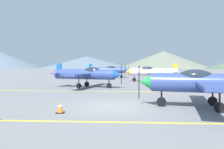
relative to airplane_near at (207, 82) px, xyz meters
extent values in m
plane|color=slate|center=(-4.98, 0.37, -1.40)|extent=(400.00, 400.00, 0.00)
cube|color=yellow|center=(-4.98, -3.28, -1.40)|extent=(80.00, 0.16, 0.01)
cube|color=yellow|center=(-4.98, 7.69, -1.40)|extent=(80.00, 0.16, 0.01)
cylinder|color=#33478C|center=(0.27, -0.05, -0.04)|extent=(6.46, 2.25, 1.03)
cone|color=#1E8C3F|center=(-3.18, 0.63, -0.04)|extent=(0.81, 0.99, 0.88)
cube|color=black|center=(-3.55, 0.70, -0.04)|extent=(0.06, 0.12, 1.88)
ellipsoid|color=#1E2833|center=(-0.56, 0.11, 0.27)|extent=(2.00, 1.19, 0.84)
cube|color=#33478C|center=(-0.10, 0.02, 0.01)|extent=(2.61, 8.30, 0.15)
cylinder|color=black|center=(-2.31, 0.45, -0.67)|extent=(0.09, 0.09, 0.94)
cylinder|color=black|center=(-2.31, 0.45, -1.14)|extent=(0.54, 0.21, 0.53)
cylinder|color=black|center=(0.66, 0.92, -0.67)|extent=(0.09, 0.09, 0.94)
cylinder|color=black|center=(0.66, 0.92, -1.14)|extent=(0.54, 0.21, 0.53)
cylinder|color=black|center=(0.26, -1.10, -0.67)|extent=(0.09, 0.09, 0.94)
cylinder|color=black|center=(0.26, -1.10, -1.14)|extent=(0.54, 0.21, 0.53)
cylinder|color=#33478C|center=(-8.56, 11.03, -0.04)|extent=(6.45, 2.43, 1.03)
cone|color=blue|center=(-5.13, 10.24, -0.04)|extent=(0.84, 1.00, 0.88)
cube|color=black|center=(-4.77, 10.16, -0.04)|extent=(0.06, 0.12, 1.88)
ellipsoid|color=#1E2833|center=(-7.74, 10.84, 0.27)|extent=(2.02, 1.24, 0.84)
cube|color=#33478C|center=(-8.20, 10.94, 0.01)|extent=(2.85, 8.28, 0.15)
cube|color=#33478C|center=(-11.40, 11.68, 0.01)|extent=(1.18, 2.52, 0.09)
cube|color=blue|center=(-11.40, 11.68, 0.52)|extent=(0.60, 0.24, 1.13)
cylinder|color=black|center=(-6.00, 10.44, -0.67)|extent=(0.09, 0.09, 0.94)
cylinder|color=black|center=(-6.00, 10.44, -1.14)|extent=(0.54, 0.23, 0.53)
cylinder|color=black|center=(-8.98, 10.06, -0.67)|extent=(0.09, 0.09, 0.94)
cylinder|color=black|center=(-8.98, 10.06, -1.14)|extent=(0.54, 0.23, 0.53)
cylinder|color=black|center=(-8.52, 12.08, -0.67)|extent=(0.09, 0.09, 0.94)
cylinder|color=black|center=(-8.52, 12.08, -1.14)|extent=(0.54, 0.23, 0.53)
cylinder|color=silver|center=(-0.57, 19.61, -0.04)|extent=(6.45, 1.57, 1.03)
cone|color=#F2A519|center=(-4.07, 19.91, -0.04)|extent=(0.73, 0.93, 0.88)
cube|color=black|center=(-4.45, 19.94, -0.04)|extent=(0.05, 0.12, 1.88)
ellipsoid|color=#1E2833|center=(-1.41, 19.68, 0.27)|extent=(1.94, 1.00, 0.84)
cube|color=silver|center=(-0.94, 19.64, 0.01)|extent=(1.73, 8.32, 0.15)
cube|color=silver|center=(2.33, 19.37, 0.01)|extent=(0.86, 2.49, 0.09)
cube|color=#F2A519|center=(2.33, 19.37, 0.52)|extent=(0.60, 0.16, 1.13)
cylinder|color=black|center=(-3.18, 19.84, -0.67)|extent=(0.09, 0.09, 0.94)
cylinder|color=black|center=(-3.18, 19.84, -1.14)|extent=(0.53, 0.16, 0.53)
cylinder|color=black|center=(-0.29, 20.63, -0.67)|extent=(0.09, 0.09, 0.94)
cylinder|color=black|center=(-0.29, 20.63, -1.14)|extent=(0.53, 0.16, 0.53)
cylinder|color=black|center=(-0.47, 18.57, -0.67)|extent=(0.09, 0.09, 0.94)
cylinder|color=black|center=(-0.47, 18.57, -1.14)|extent=(0.53, 0.16, 0.53)
cylinder|color=#33478C|center=(-7.77, 28.57, -0.04)|extent=(6.41, 1.21, 1.03)
cone|color=blue|center=(-4.25, 28.47, -0.04)|extent=(0.68, 0.90, 0.88)
cube|color=black|center=(-3.88, 28.46, -0.04)|extent=(0.04, 0.11, 1.88)
ellipsoid|color=#1E2833|center=(-6.93, 28.55, 0.27)|extent=(1.90, 0.90, 0.84)
cube|color=#33478C|center=(-7.40, 28.56, 0.01)|extent=(1.27, 8.28, 0.15)
cube|color=#33478C|center=(-10.68, 28.66, 0.01)|extent=(0.73, 2.46, 0.09)
cube|color=blue|center=(-10.68, 28.66, 0.52)|extent=(0.59, 0.13, 1.13)
cylinder|color=black|center=(-5.15, 28.50, -0.67)|extent=(0.09, 0.09, 0.94)
cylinder|color=black|center=(-5.15, 28.50, -1.14)|extent=(0.53, 0.13, 0.53)
cylinder|color=black|center=(-7.99, 27.55, -0.67)|extent=(0.09, 0.09, 0.94)
cylinder|color=black|center=(-7.99, 27.55, -1.14)|extent=(0.53, 0.13, 0.53)
cylinder|color=black|center=(-7.93, 29.61, -0.67)|extent=(0.09, 0.09, 0.94)
cylinder|color=black|center=(-7.93, 29.61, -1.14)|extent=(0.53, 0.13, 0.53)
cube|color=black|center=(-7.47, -1.63, -1.38)|extent=(0.36, 0.36, 0.04)
cone|color=orange|center=(-7.47, -1.63, -1.09)|extent=(0.29, 0.29, 0.55)
cylinder|color=white|center=(-7.47, -1.63, -1.06)|extent=(0.20, 0.20, 0.08)
cone|color=slate|center=(-29.61, 136.04, 2.40)|extent=(59.80, 59.80, 7.60)
cone|color=slate|center=(20.58, 146.17, 4.31)|extent=(60.46, 60.46, 11.42)
camera|label=1|loc=(-4.27, -12.66, 0.95)|focal=37.41mm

